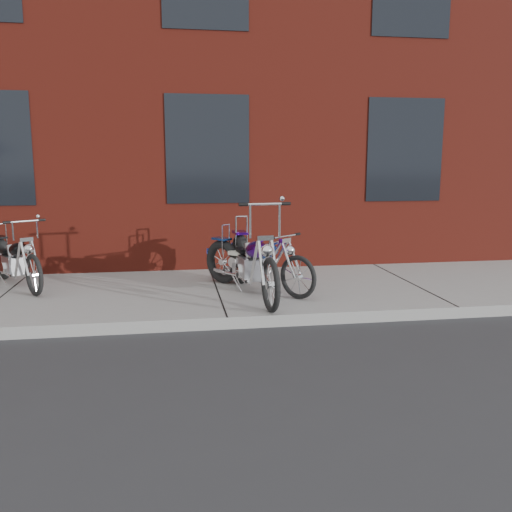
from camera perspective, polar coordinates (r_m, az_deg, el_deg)
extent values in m
plane|color=#2D2C2F|center=(6.61, -3.02, -7.74)|extent=(120.00, 120.00, 0.00)
cube|color=gray|center=(8.02, -4.14, -4.00)|extent=(22.00, 3.00, 0.15)
cube|color=maroon|center=(14.42, -6.64, 17.83)|extent=(22.00, 10.00, 8.00)
torus|color=black|center=(8.13, -1.40, -0.49)|extent=(0.22, 0.78, 0.77)
torus|color=black|center=(6.56, 1.92, -3.37)|extent=(0.14, 0.69, 0.69)
cube|color=#A5A7AF|center=(7.48, -0.22, -1.49)|extent=(0.34, 0.45, 0.32)
ellipsoid|color=#3B0977|center=(7.14, 0.37, 0.48)|extent=(0.33, 0.61, 0.33)
cube|color=black|center=(7.71, -0.73, 0.46)|extent=(0.28, 0.32, 0.06)
cylinder|color=white|center=(6.62, 1.61, -0.76)|extent=(0.07, 0.31, 0.57)
cylinder|color=white|center=(6.66, 1.32, 5.41)|extent=(0.58, 0.09, 0.03)
cylinder|color=white|center=(7.98, -1.28, 2.25)|extent=(0.03, 0.03, 0.51)
cylinder|color=white|center=(7.76, 0.27, -2.11)|extent=(0.14, 0.96, 0.05)
torus|color=black|center=(8.23, -2.86, -0.71)|extent=(0.52, 0.60, 0.67)
torus|color=black|center=(7.30, 5.31, -2.38)|extent=(0.43, 0.51, 0.60)
cube|color=#A5A7AF|center=(7.83, 0.23, -1.32)|extent=(0.44, 0.45, 0.28)
ellipsoid|color=blue|center=(7.61, 1.70, 0.41)|extent=(0.51, 0.55, 0.29)
cube|color=beige|center=(7.96, -1.06, 0.22)|extent=(0.34, 0.34, 0.06)
cylinder|color=white|center=(7.32, 4.61, -0.39)|extent=(0.20, 0.23, 0.50)
cylinder|color=white|center=(7.34, 3.92, 2.03)|extent=(0.41, 0.34, 0.03)
cylinder|color=white|center=(8.12, -2.51, 1.67)|extent=(0.03, 0.03, 0.45)
cylinder|color=white|center=(8.07, -0.32, -1.86)|extent=(0.56, 0.68, 0.04)
torus|color=black|center=(9.34, -24.95, -0.40)|extent=(0.46, 0.62, 0.66)
torus|color=black|center=(8.00, -22.01, -2.02)|extent=(0.37, 0.54, 0.59)
cube|color=#A5A7AF|center=(8.79, -23.86, -0.97)|extent=(0.41, 0.45, 0.27)
ellipsoid|color=black|center=(8.51, -23.46, 0.53)|extent=(0.47, 0.55, 0.28)
cube|color=black|center=(8.98, -24.40, 0.39)|extent=(0.32, 0.33, 0.05)
cylinder|color=white|center=(8.06, -22.39, -0.22)|extent=(0.17, 0.24, 0.49)
cylinder|color=white|center=(8.10, -22.88, 3.34)|extent=(0.44, 0.29, 0.03)
cylinder|color=white|center=(9.22, -24.98, 1.67)|extent=(0.03, 0.03, 0.44)
cylinder|color=white|center=(9.03, -23.53, -1.45)|extent=(0.48, 0.72, 0.04)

